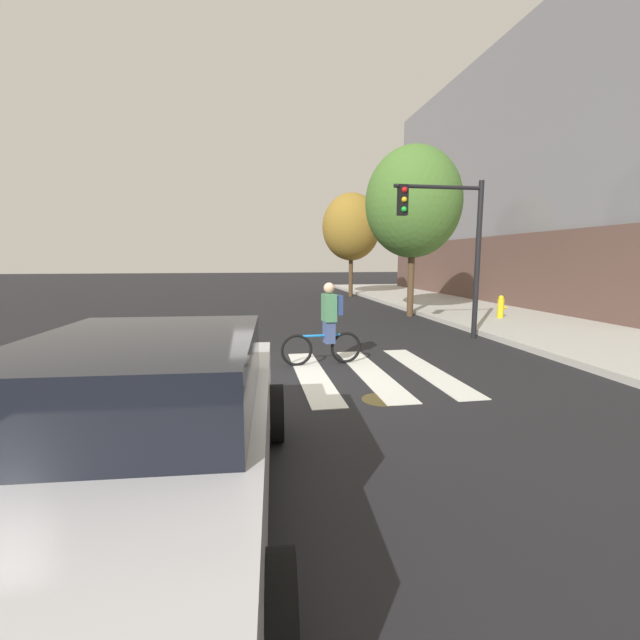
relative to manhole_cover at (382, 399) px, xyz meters
name	(u,v)px	position (x,y,z in m)	size (l,w,h in m)	color
ground_plane	(301,376)	(-1.07, 1.52, 0.00)	(120.00, 120.00, 0.00)	black
crosswalk_stripes	(282,377)	(-1.44, 1.52, 0.00)	(6.21, 3.65, 0.01)	silver
manhole_cover	(382,399)	(0.00, 0.00, 0.00)	(0.64, 0.64, 0.01)	#473D1E
sedan_near	(152,428)	(-2.80, -2.65, 0.82)	(2.38, 4.70, 1.59)	#B7B7BC
cyclist	(327,324)	(-0.43, 2.33, 0.84)	(1.71, 0.38, 1.69)	black
traffic_light_near	(450,232)	(3.26, 4.52, 2.86)	(2.47, 0.28, 4.20)	black
fire_hydrant	(501,307)	(6.52, 7.08, 0.53)	(0.33, 0.22, 0.78)	gold
street_tree_near	(413,202)	(4.03, 9.06, 4.21)	(3.51, 3.51, 6.24)	#4C3823
street_tree_mid	(351,227)	(3.85, 17.77, 3.95)	(3.29, 3.29, 5.85)	#4C3823
corner_building	(597,188)	(16.27, 14.21, 5.88)	(14.24, 20.75, 11.87)	brown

